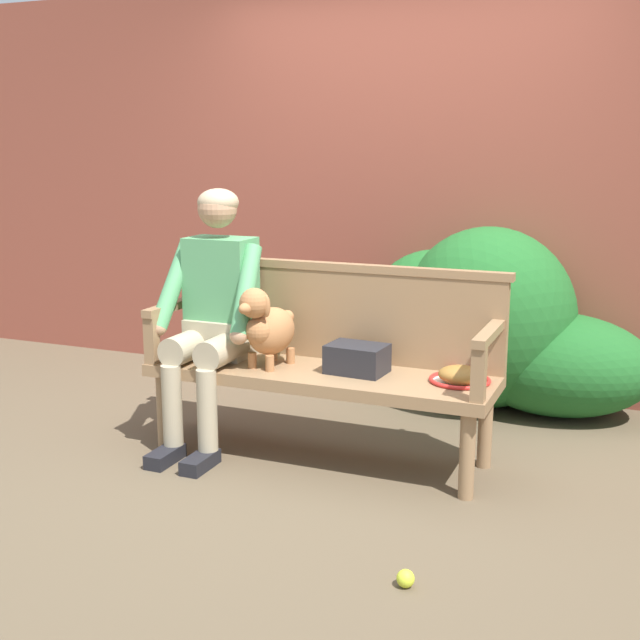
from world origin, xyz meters
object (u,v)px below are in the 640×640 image
at_px(sports_bag, 357,359).
at_px(tennis_ball, 406,578).
at_px(baseball_glove, 462,375).
at_px(garden_bench, 320,381).
at_px(tennis_racket, 458,378).
at_px(person_seated, 214,308).
at_px(dog_on_bench, 267,327).

relative_size(sports_bag, tennis_ball, 4.24).
relative_size(baseball_glove, tennis_ball, 3.33).
height_order(garden_bench, tennis_ball, garden_bench).
bearing_deg(garden_bench, tennis_racket, 6.37).
bearing_deg(baseball_glove, garden_bench, -177.48).
xyz_separation_m(person_seated, baseball_glove, (1.29, 0.03, -0.22)).
bearing_deg(baseball_glove, tennis_ball, -85.29).
distance_m(garden_bench, tennis_ball, 1.33).
bearing_deg(sports_bag, baseball_glove, -0.73).
distance_m(garden_bench, sports_bag, 0.23).
relative_size(dog_on_bench, tennis_ball, 6.31).
bearing_deg(tennis_racket, person_seated, -175.87).
bearing_deg(sports_bag, garden_bench, -175.08).
bearing_deg(tennis_racket, garden_bench, -173.63).
relative_size(person_seated, dog_on_bench, 3.20).
xyz_separation_m(garden_bench, tennis_ball, (0.76, -1.03, -0.37)).
relative_size(dog_on_bench, tennis_racket, 0.73).
height_order(tennis_racket, baseball_glove, baseball_glove).
bearing_deg(garden_bench, sports_bag, 4.92).
distance_m(garden_bench, baseball_glove, 0.71).
bearing_deg(person_seated, dog_on_bench, -7.67).
bearing_deg(tennis_ball, tennis_racket, 94.31).
height_order(person_seated, baseball_glove, person_seated).
xyz_separation_m(garden_bench, person_seated, (-0.58, -0.02, 0.33)).
bearing_deg(baseball_glove, person_seated, -177.14).
relative_size(garden_bench, baseball_glove, 7.89).
height_order(sports_bag, tennis_ball, sports_bag).
distance_m(dog_on_bench, baseball_glove, 0.98).
bearing_deg(dog_on_bench, baseball_glove, 4.09).
relative_size(person_seated, sports_bag, 4.76).
height_order(dog_on_bench, baseball_glove, dog_on_bench).
bearing_deg(dog_on_bench, tennis_ball, -43.69).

